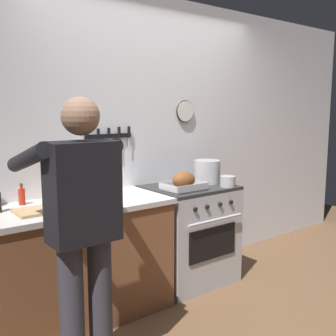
{
  "coord_description": "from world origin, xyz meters",
  "views": [
    {
      "loc": [
        -2.09,
        -1.7,
        1.59
      ],
      "look_at": [
        -0.13,
        0.85,
        1.11
      ],
      "focal_mm": 42.53,
      "sensor_mm": 36.0,
      "label": 1
    }
  ],
  "objects_px": {
    "bottle_cooking_oil": "(58,186)",
    "bottle_wine_red": "(57,187)",
    "bottle_vinegar": "(74,185)",
    "saucepan": "(228,181)",
    "bottle_hot_sauce": "(22,196)",
    "stock_pot": "(207,172)",
    "roasting_pan": "(184,182)",
    "cutting_board": "(43,210)",
    "stove": "(189,234)",
    "person_cook": "(82,224)"
  },
  "relations": [
    {
      "from": "person_cook",
      "to": "stock_pot",
      "type": "distance_m",
      "value": 1.76
    },
    {
      "from": "stock_pot",
      "to": "stove",
      "type": "bearing_deg",
      "value": -174.53
    },
    {
      "from": "person_cook",
      "to": "bottle_hot_sauce",
      "type": "bearing_deg",
      "value": 0.68
    },
    {
      "from": "bottle_cooking_oil",
      "to": "bottle_hot_sauce",
      "type": "relative_size",
      "value": 1.6
    },
    {
      "from": "stock_pot",
      "to": "saucepan",
      "type": "height_order",
      "value": "stock_pot"
    },
    {
      "from": "cutting_board",
      "to": "bottle_vinegar",
      "type": "xyz_separation_m",
      "value": [
        0.37,
        0.31,
        0.08
      ]
    },
    {
      "from": "person_cook",
      "to": "saucepan",
      "type": "height_order",
      "value": "person_cook"
    },
    {
      "from": "bottle_wine_red",
      "to": "stove",
      "type": "bearing_deg",
      "value": -3.5
    },
    {
      "from": "stove",
      "to": "stock_pot",
      "type": "height_order",
      "value": "stock_pot"
    },
    {
      "from": "bottle_cooking_oil",
      "to": "bottle_hot_sauce",
      "type": "height_order",
      "value": "bottle_cooking_oil"
    },
    {
      "from": "saucepan",
      "to": "cutting_board",
      "type": "distance_m",
      "value": 1.65
    },
    {
      "from": "bottle_wine_red",
      "to": "saucepan",
      "type": "bearing_deg",
      "value": -11.54
    },
    {
      "from": "roasting_pan",
      "to": "bottle_cooking_oil",
      "type": "relative_size",
      "value": 1.39
    },
    {
      "from": "saucepan",
      "to": "bottle_cooking_oil",
      "type": "bearing_deg",
      "value": 163.53
    },
    {
      "from": "bottle_hot_sauce",
      "to": "bottle_vinegar",
      "type": "height_order",
      "value": "bottle_vinegar"
    },
    {
      "from": "roasting_pan",
      "to": "bottle_hot_sauce",
      "type": "height_order",
      "value": "roasting_pan"
    },
    {
      "from": "roasting_pan",
      "to": "cutting_board",
      "type": "xyz_separation_m",
      "value": [
        -1.22,
        0.03,
        -0.06
      ]
    },
    {
      "from": "roasting_pan",
      "to": "cutting_board",
      "type": "bearing_deg",
      "value": 178.65
    },
    {
      "from": "saucepan",
      "to": "bottle_hot_sauce",
      "type": "distance_m",
      "value": 1.74
    },
    {
      "from": "bottle_vinegar",
      "to": "stove",
      "type": "bearing_deg",
      "value": -13.16
    },
    {
      "from": "person_cook",
      "to": "bottle_cooking_oil",
      "type": "bearing_deg",
      "value": -16.81
    },
    {
      "from": "saucepan",
      "to": "bottle_wine_red",
      "type": "height_order",
      "value": "bottle_wine_red"
    },
    {
      "from": "person_cook",
      "to": "bottle_vinegar",
      "type": "relative_size",
      "value": 7.36
    },
    {
      "from": "person_cook",
      "to": "bottle_vinegar",
      "type": "xyz_separation_m",
      "value": [
        0.37,
        0.91,
        0.04
      ]
    },
    {
      "from": "roasting_pan",
      "to": "stock_pot",
      "type": "height_order",
      "value": "stock_pot"
    },
    {
      "from": "stock_pot",
      "to": "bottle_wine_red",
      "type": "height_order",
      "value": "bottle_wine_red"
    },
    {
      "from": "stock_pot",
      "to": "bottle_cooking_oil",
      "type": "relative_size",
      "value": 0.97
    },
    {
      "from": "stock_pot",
      "to": "bottle_cooking_oil",
      "type": "distance_m",
      "value": 1.41
    },
    {
      "from": "stove",
      "to": "stock_pot",
      "type": "distance_m",
      "value": 0.61
    },
    {
      "from": "bottle_cooking_oil",
      "to": "bottle_wine_red",
      "type": "distance_m",
      "value": 0.13
    },
    {
      "from": "saucepan",
      "to": "bottle_vinegar",
      "type": "height_order",
      "value": "bottle_vinegar"
    },
    {
      "from": "roasting_pan",
      "to": "bottle_wine_red",
      "type": "height_order",
      "value": "bottle_wine_red"
    },
    {
      "from": "cutting_board",
      "to": "bottle_vinegar",
      "type": "distance_m",
      "value": 0.49
    },
    {
      "from": "bottle_cooking_oil",
      "to": "bottle_vinegar",
      "type": "relative_size",
      "value": 1.12
    },
    {
      "from": "cutting_board",
      "to": "bottle_wine_red",
      "type": "xyz_separation_m",
      "value": [
        0.16,
        0.15,
        0.12
      ]
    },
    {
      "from": "stock_pot",
      "to": "bottle_hot_sauce",
      "type": "xyz_separation_m",
      "value": [
        -1.67,
        0.18,
        -0.04
      ]
    },
    {
      "from": "bottle_wine_red",
      "to": "bottle_vinegar",
      "type": "relative_size",
      "value": 1.36
    },
    {
      "from": "cutting_board",
      "to": "bottle_vinegar",
      "type": "bearing_deg",
      "value": 40.12
    },
    {
      "from": "roasting_pan",
      "to": "stove",
      "type": "bearing_deg",
      "value": 34.27
    },
    {
      "from": "stove",
      "to": "roasting_pan",
      "type": "bearing_deg",
      "value": -145.73
    },
    {
      "from": "bottle_wine_red",
      "to": "cutting_board",
      "type": "bearing_deg",
      "value": -137.14
    },
    {
      "from": "bottle_wine_red",
      "to": "bottle_vinegar",
      "type": "height_order",
      "value": "bottle_wine_red"
    },
    {
      "from": "person_cook",
      "to": "saucepan",
      "type": "relative_size",
      "value": 11.95
    },
    {
      "from": "saucepan",
      "to": "person_cook",
      "type": "bearing_deg",
      "value": -164.56
    },
    {
      "from": "stove",
      "to": "person_cook",
      "type": "bearing_deg",
      "value": -153.77
    },
    {
      "from": "saucepan",
      "to": "bottle_vinegar",
      "type": "bearing_deg",
      "value": 159.94
    },
    {
      "from": "stove",
      "to": "bottle_wine_red",
      "type": "xyz_separation_m",
      "value": [
        -1.22,
        0.07,
        0.58
      ]
    },
    {
      "from": "roasting_pan",
      "to": "bottle_hot_sauce",
      "type": "bearing_deg",
      "value": 166.3
    },
    {
      "from": "bottle_cooking_oil",
      "to": "bottle_wine_red",
      "type": "height_order",
      "value": "bottle_wine_red"
    },
    {
      "from": "roasting_pan",
      "to": "bottle_cooking_oil",
      "type": "distance_m",
      "value": 1.05
    }
  ]
}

